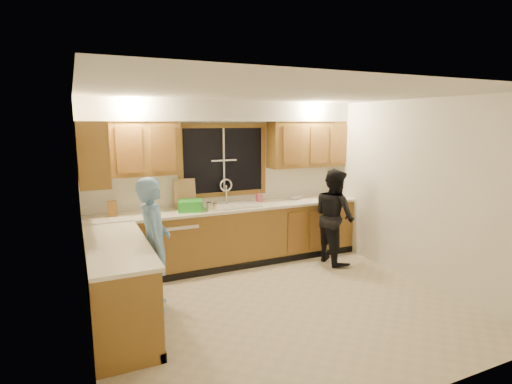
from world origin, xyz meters
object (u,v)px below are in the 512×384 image
Objects in this scene: sink at (231,210)px; dishwasher at (177,246)px; woman at (334,216)px; dish_crate at (190,205)px; soap_bottle at (259,196)px; stove at (124,307)px; man at (154,244)px; bowl at (294,198)px; knife_block at (112,209)px.

dishwasher is at bearing -179.01° from sink.
woman is 2.23m from dish_crate.
dish_crate is at bearing 76.74° from woman.
stove is at bearing -139.94° from soap_bottle.
sink is at bearing -43.62° from man.
dishwasher is 4.14× the size of bowl.
knife_block is at bearing 27.54° from man.
dishwasher is 2.04m from stove.
dish_crate is (1.16, 1.77, 0.55)m from stove.
man is at bearing -156.54° from bowl.
dishwasher is 0.91× the size of stove.
stove is 0.98m from man.
soap_bottle is at bearing 52.69° from woman.
knife_block is (-0.85, 0.06, 0.62)m from dishwasher.
woman is at bearing -38.08° from soap_bottle.
woman is 0.77m from bowl.
stove is at bearing 160.23° from man.
stove is 0.57× the size of man.
stove is 4.55× the size of bowl.
bowl reaches higher than dishwasher.
dish_crate is at bearing -175.47° from sink.
dishwasher is at bearing 77.09° from woman.
woman is (1.50, -0.59, -0.12)m from sink.
bowl is at bearing 0.22° from knife_block.
soap_bottle is (1.40, 0.17, 0.59)m from dishwasher.
sink reaches higher than bowl.
sink is 2.60m from stove.
woman is 3.28m from knife_block.
woman is at bearing -13.68° from dishwasher.
stove is 1.96m from knife_block.
woman is at bearing -11.44° from knife_block.
stove is 0.61× the size of woman.
man is at bearing -116.54° from dishwasher.
stove is at bearing -117.69° from dishwasher.
bowl is at bearing 28.08° from woman.
man reaches higher than woman.
woman reaches higher than knife_block.
soap_bottle is at bearing 2.51° from knife_block.
knife_block reaches higher than bowl.
man is 1.15m from knife_block.
knife_block is (0.10, 1.87, 0.58)m from stove.
dish_crate is at bearing -176.14° from bowl.
dish_crate is (1.06, -0.10, -0.03)m from knife_block.
man is (-1.35, -1.02, -0.08)m from sink.
soap_bottle is (2.35, 1.98, 0.55)m from stove.
bowl is at bearing -57.21° from man.
man reaches higher than soap_bottle.
dish_crate is at bearing 56.89° from stove.
knife_block reaches higher than stove.
knife_block is at bearing 174.74° from dish_crate.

